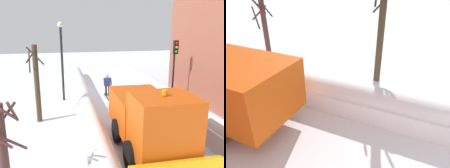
% 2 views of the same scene
% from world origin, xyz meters
% --- Properties ---
extents(snowbank_right, '(1.10, 36.00, 1.11)m').
position_xyz_m(snowbank_right, '(2.72, 10.00, 0.50)').
color(snowbank_right, white).
rests_on(snowbank_right, ground).
extents(bare_tree_near, '(0.98, 1.04, 4.31)m').
position_xyz_m(bare_tree_near, '(5.42, 4.48, 2.25)').
color(bare_tree_near, '#403422').
rests_on(bare_tree_near, ground).
extents(bare_tree_mid, '(1.19, 1.31, 3.43)m').
position_xyz_m(bare_tree_mid, '(5.73, 11.02, 1.75)').
color(bare_tree_mid, '#4B2E2A').
rests_on(bare_tree_mid, ground).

